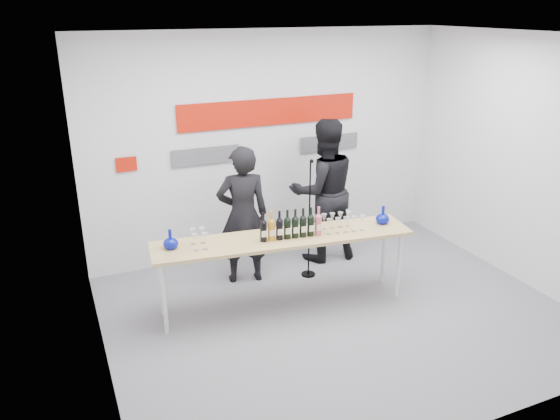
{
  "coord_description": "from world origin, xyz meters",
  "views": [
    {
      "loc": [
        -2.74,
        -4.65,
        3.27
      ],
      "look_at": [
        -0.49,
        0.51,
        1.15
      ],
      "focal_mm": 35.0,
      "sensor_mm": 36.0,
      "label": 1
    }
  ],
  "objects": [
    {
      "name": "ground",
      "position": [
        0.0,
        0.0,
        0.0
      ],
      "size": [
        5.0,
        5.0,
        0.0
      ],
      "primitive_type": "plane",
      "color": "slate",
      "rests_on": "ground"
    },
    {
      "name": "back_wall",
      "position": [
        0.0,
        2.0,
        1.5
      ],
      "size": [
        5.0,
        0.04,
        3.0
      ],
      "primitive_type": "cube",
      "color": "silver",
      "rests_on": "ground"
    },
    {
      "name": "signage",
      "position": [
        -0.06,
        1.97,
        1.81
      ],
      "size": [
        3.38,
        0.02,
        0.79
      ],
      "color": "#B91707",
      "rests_on": "back_wall"
    },
    {
      "name": "tasting_table",
      "position": [
        -0.49,
        0.41,
        0.8
      ],
      "size": [
        2.95,
        0.92,
        0.87
      ],
      "rotation": [
        0.0,
        0.0,
        -0.12
      ],
      "color": "tan",
      "rests_on": "ground"
    },
    {
      "name": "wine_bottles",
      "position": [
        -0.43,
        0.35,
        1.03
      ],
      "size": [
        0.71,
        0.16,
        0.33
      ],
      "rotation": [
        0.0,
        0.0,
        -0.12
      ],
      "color": "black",
      "rests_on": "tasting_table"
    },
    {
      "name": "decanter_left",
      "position": [
        -1.7,
        0.6,
        0.98
      ],
      "size": [
        0.16,
        0.16,
        0.21
      ],
      "primitive_type": null,
      "color": "#071290",
      "rests_on": "tasting_table"
    },
    {
      "name": "decanter_right",
      "position": [
        0.73,
        0.31,
        0.98
      ],
      "size": [
        0.16,
        0.16,
        0.21
      ],
      "primitive_type": null,
      "color": "#071290",
      "rests_on": "tasting_table"
    },
    {
      "name": "glasses_left",
      "position": [
        -1.42,
        0.52,
        0.96
      ],
      "size": [
        0.18,
        0.23,
        0.18
      ],
      "color": "silver",
      "rests_on": "tasting_table"
    },
    {
      "name": "glasses_right",
      "position": [
        0.18,
        0.32,
        0.96
      ],
      "size": [
        0.46,
        0.27,
        0.18
      ],
      "color": "silver",
      "rests_on": "tasting_table"
    },
    {
      "name": "presenter_left",
      "position": [
        -0.68,
        1.21,
        0.87
      ],
      "size": [
        0.7,
        0.52,
        1.74
      ],
      "primitive_type": "imported",
      "rotation": [
        0.0,
        0.0,
        2.96
      ],
      "color": "black",
      "rests_on": "ground"
    },
    {
      "name": "presenter_right",
      "position": [
        0.52,
        1.4,
        0.96
      ],
      "size": [
        0.99,
        0.8,
        1.92
      ],
      "primitive_type": "imported",
      "rotation": [
        0.0,
        0.0,
        3.06
      ],
      "color": "black",
      "rests_on": "ground"
    },
    {
      "name": "mic_stand",
      "position": [
        0.11,
        0.98,
        0.47
      ],
      "size": [
        0.18,
        0.18,
        1.55
      ],
      "rotation": [
        0.0,
        0.0,
        0.27
      ],
      "color": "black",
      "rests_on": "ground"
    }
  ]
}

